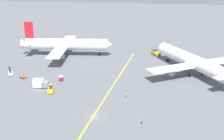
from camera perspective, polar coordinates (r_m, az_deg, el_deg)
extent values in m
plane|color=slate|center=(88.08, -3.37, -9.39)|extent=(600.00, 600.00, 0.00)
cube|color=yellow|center=(96.69, -1.98, -6.54)|extent=(11.88, 119.51, 0.01)
cylinder|color=white|center=(148.33, -9.16, 5.18)|extent=(42.66, 10.37, 5.92)
cone|color=white|center=(145.38, -0.48, 5.14)|extent=(3.36, 5.71, 5.44)
cone|color=white|center=(154.41, -17.25, 5.12)|extent=(4.08, 5.09, 4.73)
cube|color=white|center=(149.00, -9.94, 4.85)|extent=(11.10, 45.04, 0.44)
cube|color=white|center=(153.44, -16.40, 5.35)|extent=(4.56, 13.27, 0.28)
cube|color=red|center=(151.89, -16.53, 7.77)|extent=(4.41, 0.83, 8.55)
cylinder|color=#999EA3|center=(137.58, -10.59, 2.77)|extent=(4.45, 3.03, 2.60)
cylinder|color=#999EA3|center=(161.05, -8.61, 5.40)|extent=(4.45, 3.03, 2.60)
cylinder|color=slate|center=(153.22, -9.97, 4.07)|extent=(0.28, 0.28, 2.62)
cylinder|color=black|center=(153.58, -9.94, 3.60)|extent=(1.35, 0.69, 1.30)
cylinder|color=slate|center=(146.87, -10.53, 3.34)|extent=(0.28, 0.28, 2.62)
cylinder|color=black|center=(147.24, -10.50, 2.85)|extent=(1.35, 0.69, 1.30)
cylinder|color=slate|center=(146.85, -2.59, 3.66)|extent=(0.28, 0.28, 2.62)
cylinder|color=black|center=(147.22, -2.58, 3.17)|extent=(1.35, 0.69, 1.30)
cylinder|color=white|center=(125.40, 16.00, 1.75)|extent=(28.91, 41.48, 5.82)
cone|color=white|center=(143.79, 10.13, 4.51)|extent=(6.02, 5.21, 5.35)
cube|color=white|center=(124.02, 16.60, 1.06)|extent=(41.14, 29.00, 0.44)
cylinder|color=#999EA3|center=(133.29, 20.42, 1.11)|extent=(4.43, 4.94, 2.60)
cylinder|color=#999EA3|center=(118.11, 11.51, -0.37)|extent=(4.43, 4.94, 2.60)
cylinder|color=slate|center=(122.17, 15.52, -0.57)|extent=(0.28, 0.28, 2.31)
cylinder|color=black|center=(122.56, 15.47, -1.07)|extent=(1.15, 1.39, 1.30)
cylinder|color=slate|center=(126.36, 17.95, -0.14)|extent=(0.28, 0.28, 2.31)
cylinder|color=black|center=(126.74, 17.90, -0.63)|extent=(1.15, 1.39, 1.30)
cylinder|color=slate|center=(140.29, 11.30, 2.44)|extent=(0.28, 0.28, 2.31)
cylinder|color=black|center=(140.63, 11.27, 1.99)|extent=(1.15, 1.39, 1.30)
cube|color=gold|center=(149.84, 8.94, 3.44)|extent=(4.93, 5.88, 1.37)
cube|color=#333D47|center=(150.48, 8.77, 3.97)|extent=(2.88, 2.71, 0.90)
cylinder|color=#4C4C51|center=(146.29, 9.70, 3.05)|extent=(1.68, 2.92, 0.20)
sphere|color=orange|center=(150.31, 8.78, 4.20)|extent=(0.24, 0.24, 0.24)
cylinder|color=black|center=(150.96, 8.12, 3.34)|extent=(0.69, 0.94, 0.90)
cylinder|color=black|center=(152.25, 9.08, 3.43)|extent=(0.69, 0.94, 0.90)
cylinder|color=black|center=(147.82, 8.77, 2.94)|extent=(0.69, 0.94, 0.90)
cylinder|color=black|center=(149.13, 9.74, 3.04)|extent=(0.69, 0.94, 0.90)
cube|color=gold|center=(106.01, -12.34, -4.06)|extent=(3.21, 4.89, 1.00)
cube|color=silver|center=(105.54, -12.41, -3.05)|extent=(2.54, 4.40, 2.71)
cylinder|color=black|center=(105.46, -11.97, -4.46)|extent=(0.36, 0.63, 0.60)
cylinder|color=black|center=(105.59, -12.73, -4.49)|extent=(0.36, 0.63, 0.60)
cylinder|color=black|center=(106.83, -11.92, -4.13)|extent=(0.36, 0.63, 0.60)
cylinder|color=black|center=(106.96, -12.67, -4.16)|extent=(0.36, 0.63, 0.60)
cube|color=orange|center=(122.34, -17.66, -1.24)|extent=(2.16, 1.94, 1.10)
cylinder|color=black|center=(121.63, -17.56, -0.95)|extent=(0.16, 0.16, 0.50)
cylinder|color=black|center=(122.78, -18.10, -1.49)|extent=(0.62, 0.47, 0.60)
cylinder|color=black|center=(123.47, -17.56, -1.31)|extent=(0.62, 0.47, 0.60)
cylinder|color=black|center=(121.59, -17.71, -1.65)|extent=(0.62, 0.47, 0.60)
cylinder|color=black|center=(122.29, -17.17, -1.47)|extent=(0.62, 0.47, 0.60)
cube|color=gray|center=(110.26, -13.34, -2.84)|extent=(2.38, 2.57, 2.20)
cube|color=silver|center=(110.89, -14.66, -2.55)|extent=(4.38, 2.72, 3.20)
cylinder|color=black|center=(111.64, -13.76, -3.20)|extent=(0.61, 0.25, 0.60)
cylinder|color=black|center=(110.43, -13.98, -3.48)|extent=(0.61, 0.25, 0.60)
cylinder|color=black|center=(112.11, -14.49, -3.17)|extent=(0.61, 0.25, 0.60)
cylinder|color=black|center=(110.90, -14.71, -3.45)|extent=(0.61, 0.25, 0.60)
cube|color=red|center=(116.41, -10.32, -1.70)|extent=(2.09, 2.89, 1.00)
cube|color=#B2B2B7|center=(116.11, -10.34, -1.31)|extent=(2.20, 3.03, 0.12)
cylinder|color=black|center=(115.84, -9.98, -2.05)|extent=(0.34, 0.63, 0.60)
cylinder|color=black|center=(115.97, -10.67, -2.07)|extent=(0.34, 0.63, 0.60)
cylinder|color=black|center=(117.23, -9.93, -1.78)|extent=(0.34, 0.63, 0.60)
cylinder|color=black|center=(117.36, -10.61, -1.80)|extent=(0.34, 0.63, 0.60)
cube|color=silver|center=(127.89, -19.93, -0.63)|extent=(3.72, 4.32, 0.90)
cube|color=black|center=(128.21, -20.04, 0.05)|extent=(2.94, 3.91, 1.83)
cylinder|color=black|center=(128.71, -20.25, -0.76)|extent=(0.50, 0.61, 0.60)
cylinder|color=black|center=(128.79, -19.63, -0.67)|extent=(0.50, 0.61, 0.60)
cylinder|color=black|center=(127.30, -20.18, -0.98)|extent=(0.50, 0.61, 0.60)
cylinder|color=black|center=(127.38, -19.56, -0.89)|extent=(0.50, 0.61, 0.60)
cylinder|color=#2D3351|center=(100.10, 2.83, -5.31)|extent=(0.28, 0.28, 0.85)
cylinder|color=#D1E02D|center=(99.79, 2.84, -4.93)|extent=(0.36, 0.36, 0.61)
sphere|color=#9E704C|center=(99.62, 2.84, -4.71)|extent=(0.23, 0.23, 0.23)
cylinder|color=black|center=(84.27, 6.04, -10.59)|extent=(0.28, 0.28, 0.87)
cylinder|color=orange|center=(83.90, 6.06, -10.16)|extent=(0.36, 0.36, 0.62)
sphere|color=beige|center=(83.69, 6.07, -9.90)|extent=(0.24, 0.24, 0.24)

